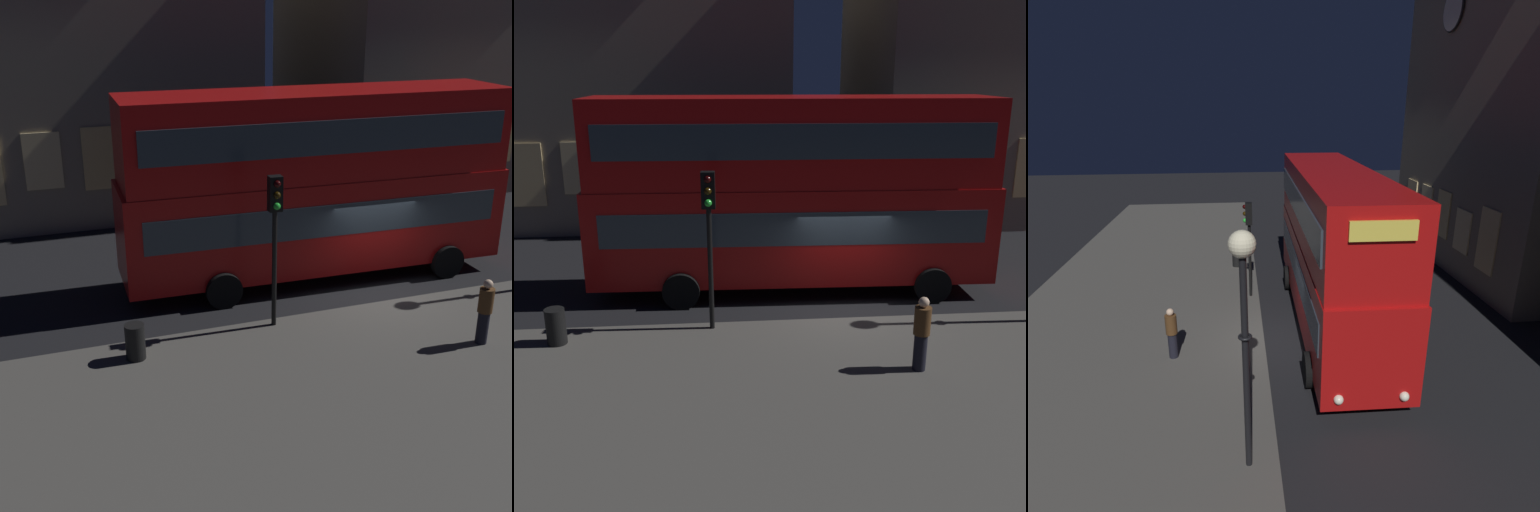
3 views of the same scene
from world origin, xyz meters
TOP-DOWN VIEW (x-y plane):
  - ground_plane at (0.00, 0.00)m, footprint 80.00×80.00m
  - sidewalk_slab at (0.00, -5.38)m, footprint 44.00×9.30m
  - building_with_clock at (-6.50, 12.92)m, footprint 12.19×9.50m
  - building_plain_facade at (9.24, 12.21)m, footprint 12.12×9.78m
  - double_decker_bus at (-1.25, 1.73)m, footprint 11.39×3.02m
  - traffic_light_near_kerb at (-3.54, -1.07)m, footprint 0.33×0.37m
  - pedestrian at (0.82, -3.58)m, footprint 0.35×0.35m
  - litter_bin at (-7.12, -1.59)m, footprint 0.45×0.45m

SIDE VIEW (x-z plane):
  - ground_plane at x=0.00m, z-range 0.00..0.00m
  - sidewalk_slab at x=0.00m, z-range 0.00..0.12m
  - litter_bin at x=-7.12m, z-range 0.12..0.97m
  - pedestrian at x=0.82m, z-range 0.14..1.78m
  - traffic_light_near_kerb at x=-3.54m, z-range 0.97..4.83m
  - double_decker_bus at x=-1.25m, z-range 0.30..5.80m
  - building_plain_facade at x=9.24m, z-range 0.00..14.72m
  - building_with_clock at x=-6.50m, z-range 0.00..16.32m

